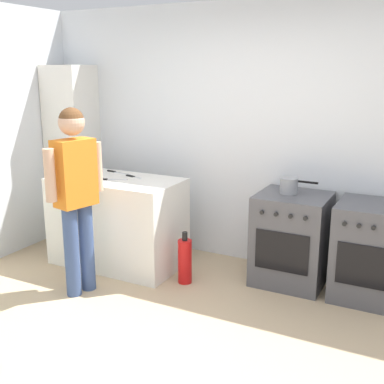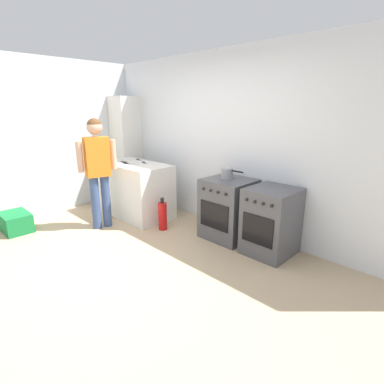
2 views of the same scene
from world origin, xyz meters
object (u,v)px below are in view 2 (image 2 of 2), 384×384
(person, at_px, (98,164))
(pot, at_px, (227,173))
(knife_paring, at_px, (145,163))
(larder_cabinet, at_px, (127,149))
(oven_left, at_px, (228,209))
(knife_bread, at_px, (119,162))
(knife_chef, at_px, (130,164))
(recycling_crate_lower, at_px, (16,222))
(knife_carving, at_px, (140,160))
(fire_extinguisher, at_px, (163,216))
(oven_right, at_px, (271,221))

(person, bearing_deg, pot, 35.31)
(knife_paring, distance_m, person, 0.84)
(pot, xyz_separation_m, larder_cabinet, (-2.60, 0.08, 0.08))
(oven_left, relative_size, knife_bread, 2.53)
(knife_bread, relative_size, knife_chef, 1.14)
(knife_paring, distance_m, larder_cabinet, 1.12)
(knife_paring, xyz_separation_m, person, (-0.02, -0.84, 0.09))
(pot, relative_size, recycling_crate_lower, 0.66)
(oven_left, height_order, knife_bread, knife_bread)
(knife_bread, bearing_deg, knife_carving, 61.90)
(fire_extinguisher, distance_m, recycling_crate_lower, 2.20)
(knife_carving, relative_size, person, 0.20)
(knife_bread, relative_size, larder_cabinet, 0.17)
(oven_right, height_order, knife_bread, knife_bread)
(oven_left, xyz_separation_m, recycling_crate_lower, (-2.38, -2.08, -0.29))
(pot, relative_size, knife_paring, 1.65)
(larder_cabinet, bearing_deg, knife_carving, -17.44)
(person, distance_m, fire_extinguisher, 1.23)
(pot, distance_m, knife_bread, 2.02)
(recycling_crate_lower, bearing_deg, pot, 42.05)
(pot, relative_size, fire_extinguisher, 0.69)
(knife_bread, bearing_deg, knife_chef, 5.23)
(larder_cabinet, bearing_deg, fire_extinguisher, -18.05)
(knife_bread, relative_size, recycling_crate_lower, 0.65)
(knife_chef, bearing_deg, knife_carving, 113.55)
(knife_paring, bearing_deg, person, -91.13)
(knife_carving, height_order, recycling_crate_lower, knife_carving)
(knife_carving, relative_size, knife_chef, 1.12)
(knife_carving, bearing_deg, oven_right, 3.46)
(oven_right, relative_size, fire_extinguisher, 1.70)
(person, bearing_deg, knife_paring, 88.87)
(knife_chef, xyz_separation_m, recycling_crate_lower, (-0.67, -1.63, -0.76))
(oven_left, relative_size, recycling_crate_lower, 1.63)
(oven_left, xyz_separation_m, knife_bread, (-2.01, -0.48, 0.48))
(knife_bread, height_order, recycling_crate_lower, knife_bread)
(knife_carving, distance_m, recycling_crate_lower, 2.14)
(pot, height_order, larder_cabinet, larder_cabinet)
(knife_bread, height_order, larder_cabinet, larder_cabinet)
(knife_carving, bearing_deg, fire_extinguisher, -18.55)
(oven_left, relative_size, pot, 2.46)
(knife_carving, distance_m, person, 0.96)
(oven_right, xyz_separation_m, knife_chef, (-2.39, -0.45, 0.48))
(oven_left, height_order, knife_paring, knife_paring)
(oven_left, distance_m, knife_paring, 1.68)
(larder_cabinet, bearing_deg, knife_chef, -30.43)
(oven_right, xyz_separation_m, knife_paring, (-2.27, -0.24, 0.48))
(knife_bread, bearing_deg, oven_right, 10.05)
(person, xyz_separation_m, larder_cabinet, (-1.04, 1.18, 0.01))
(recycling_crate_lower, xyz_separation_m, larder_cabinet, (-0.27, 2.18, 0.86))
(knife_paring, bearing_deg, fire_extinguisher, -18.01)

